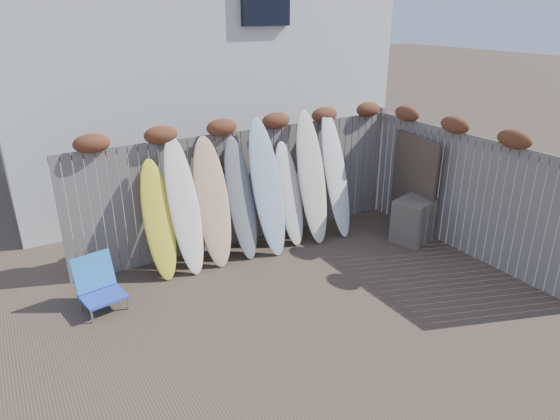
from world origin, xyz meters
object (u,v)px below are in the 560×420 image
beach_chair (98,284)px  lattice_panel (413,185)px  surfboard_0 (159,220)px  wooden_crate (413,220)px

beach_chair → lattice_panel: 5.59m
beach_chair → surfboard_0: (1.05, 0.46, 0.56)m
beach_chair → surfboard_0: 1.28m
lattice_panel → beach_chair: bearing=-175.2°
wooden_crate → lattice_panel: size_ratio=0.43×
wooden_crate → lattice_panel: (0.29, 0.38, 0.51)m
beach_chair → surfboard_0: size_ratio=0.39×
wooden_crate → surfboard_0: size_ratio=0.41×
wooden_crate → surfboard_0: surfboard_0 is taller
wooden_crate → lattice_panel: 0.69m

